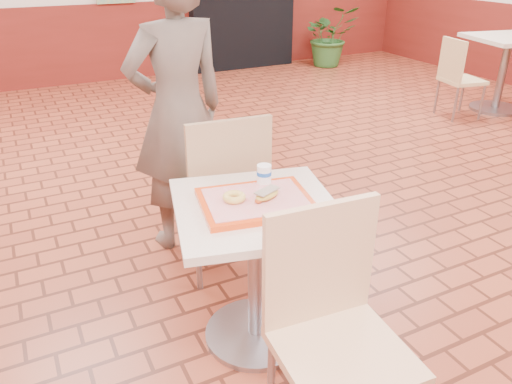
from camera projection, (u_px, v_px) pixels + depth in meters
name	position (u px, v px, depth m)	size (l,w,h in m)	color
wainscot_band	(404.00, 162.00, 3.05)	(8.00, 10.00, 1.00)	maroon
main_table	(256.00, 251.00, 2.20)	(0.67, 0.67, 0.71)	beige
chair_main_front	(333.00, 322.00, 1.73)	(0.46, 0.46, 0.93)	#E3B688
chair_main_back	(224.00, 188.00, 2.66)	(0.47, 0.47, 0.94)	tan
customer	(178.00, 111.00, 2.84)	(0.61, 0.40, 1.68)	#61554B
serving_tray	(256.00, 202.00, 2.09)	(0.46, 0.36, 0.03)	#DF4110
ring_donut	(234.00, 197.00, 2.06)	(0.10, 0.10, 0.03)	#E6C053
long_john_donut	(267.00, 195.00, 2.07)	(0.14, 0.11, 0.04)	gold
paper_cup	(264.00, 174.00, 2.21)	(0.07, 0.07, 0.08)	white
second_table	(505.00, 61.00, 5.46)	(0.77, 0.77, 0.81)	beige
chair_second_left	(458.00, 74.00, 5.26)	(0.44, 0.44, 0.83)	#E5CB89
potted_plant	(330.00, 36.00, 7.57)	(0.80, 0.70, 0.89)	#295A24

